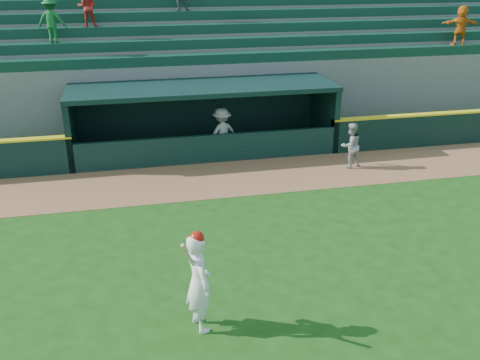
% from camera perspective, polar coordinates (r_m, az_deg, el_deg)
% --- Properties ---
extents(ground, '(120.00, 120.00, 0.00)m').
position_cam_1_polar(ground, '(12.89, 1.54, -8.01)').
color(ground, '#184411').
rests_on(ground, ground).
extents(warning_track, '(40.00, 3.00, 0.01)m').
position_cam_1_polar(warning_track, '(17.20, -2.36, 0.09)').
color(warning_track, brown).
rests_on(warning_track, ground).
extents(dugout_player_front, '(0.89, 0.78, 1.55)m').
position_cam_1_polar(dugout_player_front, '(18.33, 11.71, 3.64)').
color(dugout_player_front, '#9E9E99').
rests_on(dugout_player_front, ground).
extents(dugout_player_inside, '(1.32, 1.02, 1.80)m').
position_cam_1_polar(dugout_player_inside, '(18.85, -1.94, 5.02)').
color(dugout_player_inside, '#989893').
rests_on(dugout_player_inside, ground).
extents(dugout, '(9.40, 2.80, 2.46)m').
position_cam_1_polar(dugout, '(19.67, -4.04, 7.10)').
color(dugout, slate).
rests_on(dugout, ground).
extents(stands, '(34.50, 6.34, 7.44)m').
position_cam_1_polar(stands, '(23.87, -5.77, 12.32)').
color(stands, slate).
rests_on(stands, ground).
extents(batter_at_plate, '(0.67, 0.86, 2.07)m').
position_cam_1_polar(batter_at_plate, '(10.09, -4.46, -10.69)').
color(batter_at_plate, white).
rests_on(batter_at_plate, ground).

